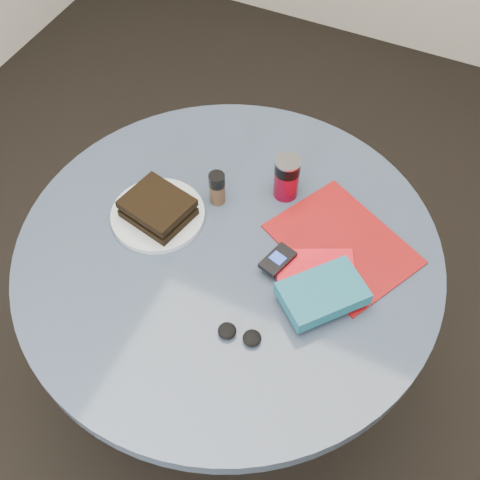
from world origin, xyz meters
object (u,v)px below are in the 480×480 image
at_px(sandwich, 158,208).
at_px(red_book, 316,272).
at_px(plate, 158,215).
at_px(soda_can, 287,177).
at_px(novel, 323,293).
at_px(headphones, 239,334).
at_px(magazine, 343,244).
at_px(pepper_grinder, 217,188).
at_px(table, 229,285).
at_px(mp3_player, 278,260).

bearing_deg(sandwich, red_book, 1.28).
relative_size(plate, soda_can, 1.94).
height_order(novel, headphones, novel).
bearing_deg(magazine, pepper_grinder, -152.09).
relative_size(sandwich, headphones, 1.74).
distance_m(magazine, headphones, 0.34).
height_order(soda_can, red_book, soda_can).
bearing_deg(headphones, plate, 146.67).
bearing_deg(table, sandwich, 177.52).
bearing_deg(soda_can, pepper_grinder, -146.96).
bearing_deg(plate, magazine, 14.42).
distance_m(pepper_grinder, magazine, 0.33).
height_order(plate, pepper_grinder, pepper_grinder).
bearing_deg(plate, sandwich, -32.84).
bearing_deg(headphones, red_book, 67.53).
bearing_deg(plate, pepper_grinder, 45.05).
relative_size(magazine, mp3_player, 3.41).
bearing_deg(sandwich, novel, -6.86).
height_order(magazine, mp3_player, mp3_player).
distance_m(table, red_book, 0.27).
xyz_separation_m(pepper_grinder, mp3_player, (0.21, -0.12, -0.02)).
bearing_deg(pepper_grinder, soda_can, 33.04).
xyz_separation_m(sandwich, headphones, (0.31, -0.20, -0.03)).
xyz_separation_m(red_book, headphones, (-0.09, -0.21, -0.00)).
bearing_deg(soda_can, plate, -141.29).
bearing_deg(red_book, plate, 155.15).
bearing_deg(soda_can, headphones, -80.73).
relative_size(table, mp3_player, 10.78).
height_order(sandwich, headphones, sandwich).
xyz_separation_m(plate, red_book, (0.41, 0.01, 0.01)).
height_order(table, magazine, magazine).
distance_m(magazine, mp3_player, 0.17).
relative_size(mp3_player, headphones, 0.94).
relative_size(novel, headphones, 1.79).
relative_size(table, novel, 5.64).
bearing_deg(pepper_grinder, magazine, 0.63).
height_order(table, novel, novel).
bearing_deg(novel, sandwich, 123.52).
xyz_separation_m(table, novel, (0.25, -0.04, 0.20)).
distance_m(pepper_grinder, mp3_player, 0.24).
height_order(pepper_grinder, magazine, pepper_grinder).
bearing_deg(magazine, plate, -138.30).
bearing_deg(plate, mp3_player, -1.92).
relative_size(plate, headphones, 2.29).
bearing_deg(mp3_player, pepper_grinder, 150.65).
distance_m(pepper_grinder, headphones, 0.38).
bearing_deg(pepper_grinder, sandwich, -132.39).
bearing_deg(sandwich, pepper_grinder, 47.61).
xyz_separation_m(plate, novel, (0.44, -0.06, 0.03)).
bearing_deg(sandwich, headphones, -33.33).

